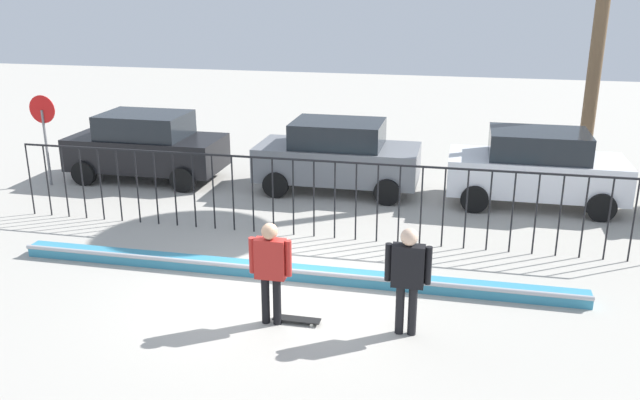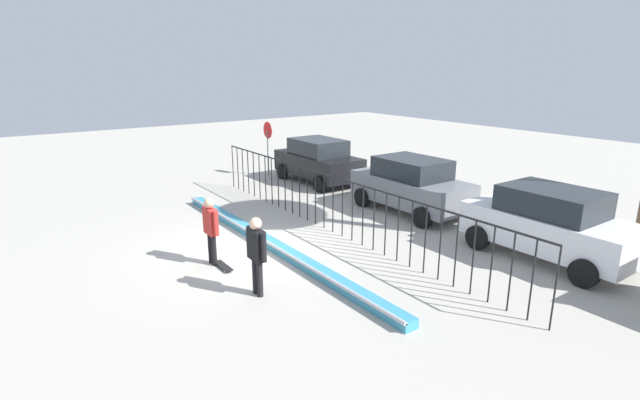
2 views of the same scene
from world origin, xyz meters
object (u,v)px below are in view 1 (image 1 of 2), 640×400
at_px(skateboard, 297,319).
at_px(stop_sign, 44,128).
at_px(parked_car_white, 536,167).
at_px(camera_operator, 408,272).
at_px(parked_car_black, 146,146).
at_px(parked_car_gray, 338,155).
at_px(skateboarder, 270,264).

distance_m(skateboard, stop_sign, 10.73).
relative_size(skateboard, parked_car_white, 0.19).
relative_size(camera_operator, stop_sign, 0.72).
bearing_deg(skateboard, stop_sign, 157.52).
height_order(skateboard, parked_car_black, parked_car_black).
xyz_separation_m(parked_car_black, parked_car_gray, (5.49, 0.08, 0.00)).
xyz_separation_m(camera_operator, parked_car_black, (-8.04, 7.29, -0.11)).
bearing_deg(parked_car_white, parked_car_black, -179.21).
relative_size(skateboarder, skateboard, 2.21).
bearing_deg(skateboarder, stop_sign, 128.30).
height_order(parked_car_gray, stop_sign, stop_sign).
xyz_separation_m(skateboard, parked_car_black, (-6.24, 7.32, 0.91)).
xyz_separation_m(skateboarder, parked_car_gray, (-0.34, 7.50, -0.09)).
xyz_separation_m(parked_car_white, stop_sign, (-12.97, -1.10, 0.64)).
bearing_deg(skateboarder, parked_car_gray, 78.29).
height_order(skateboarder, camera_operator, camera_operator).
distance_m(camera_operator, parked_car_black, 10.85).
height_order(parked_car_gray, parked_car_white, same).
bearing_deg(parked_car_white, skateboard, -119.82).
relative_size(parked_car_gray, stop_sign, 1.72).
xyz_separation_m(camera_operator, parked_car_white, (2.54, 7.26, -0.11)).
xyz_separation_m(parked_car_gray, parked_car_white, (5.08, -0.11, 0.00)).
bearing_deg(camera_operator, skateboarder, 57.67).
xyz_separation_m(skateboard, parked_car_white, (4.34, 7.29, 0.91)).
height_order(parked_car_black, parked_car_gray, same).
height_order(parked_car_black, parked_car_white, same).
bearing_deg(parked_car_gray, parked_car_white, 1.48).
relative_size(parked_car_black, stop_sign, 1.72).
xyz_separation_m(skateboard, stop_sign, (-8.63, 6.19, 1.56)).
distance_m(skateboarder, stop_sign, 10.37).
xyz_separation_m(parked_car_black, parked_car_white, (10.57, -0.03, 0.00)).
height_order(skateboarder, parked_car_black, parked_car_black).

